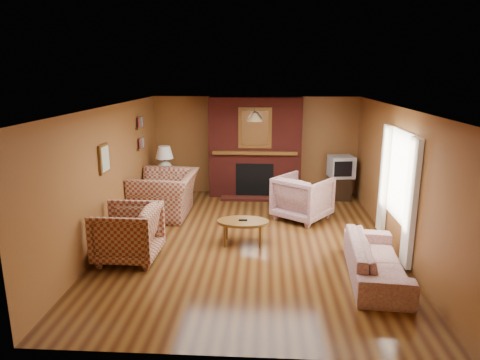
# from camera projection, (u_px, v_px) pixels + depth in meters

# --- Properties ---
(floor) EXTENTS (6.50, 6.50, 0.00)m
(floor) POSITION_uv_depth(u_px,v_px,m) (250.00, 241.00, 7.73)
(floor) COLOR #40200D
(floor) RESTS_ON ground
(ceiling) EXTENTS (6.50, 6.50, 0.00)m
(ceiling) POSITION_uv_depth(u_px,v_px,m) (251.00, 107.00, 7.14)
(ceiling) COLOR white
(ceiling) RESTS_ON wall_back
(wall_back) EXTENTS (6.50, 0.00, 6.50)m
(wall_back) POSITION_uv_depth(u_px,v_px,m) (255.00, 146.00, 10.58)
(wall_back) COLOR brown
(wall_back) RESTS_ON floor
(wall_front) EXTENTS (6.50, 0.00, 6.50)m
(wall_front) POSITION_uv_depth(u_px,v_px,m) (239.00, 253.00, 4.29)
(wall_front) COLOR brown
(wall_front) RESTS_ON floor
(wall_left) EXTENTS (0.00, 6.50, 6.50)m
(wall_left) POSITION_uv_depth(u_px,v_px,m) (110.00, 175.00, 7.58)
(wall_left) COLOR brown
(wall_left) RESTS_ON floor
(wall_right) EXTENTS (0.00, 6.50, 6.50)m
(wall_right) POSITION_uv_depth(u_px,v_px,m) (397.00, 179.00, 7.29)
(wall_right) COLOR brown
(wall_right) RESTS_ON floor
(fireplace) EXTENTS (2.20, 0.82, 2.40)m
(fireplace) POSITION_uv_depth(u_px,v_px,m) (255.00, 148.00, 10.33)
(fireplace) COLOR #581913
(fireplace) RESTS_ON floor
(window_right) EXTENTS (0.10, 1.85, 2.00)m
(window_right) POSITION_uv_depth(u_px,v_px,m) (397.00, 186.00, 7.12)
(window_right) COLOR beige
(window_right) RESTS_ON wall_right
(bookshelf) EXTENTS (0.09, 0.55, 0.71)m
(bookshelf) POSITION_uv_depth(u_px,v_px,m) (142.00, 134.00, 9.30)
(bookshelf) COLOR brown
(bookshelf) RESTS_ON wall_left
(botanical_print) EXTENTS (0.05, 0.40, 0.50)m
(botanical_print) POSITION_uv_depth(u_px,v_px,m) (104.00, 159.00, 7.20)
(botanical_print) COLOR brown
(botanical_print) RESTS_ON wall_left
(pendant_light) EXTENTS (0.36, 0.36, 0.48)m
(pendant_light) POSITION_uv_depth(u_px,v_px,m) (255.00, 117.00, 9.46)
(pendant_light) COLOR black
(pendant_light) RESTS_ON ceiling
(plaid_loveseat) EXTENTS (1.27, 1.45, 0.93)m
(plaid_loveseat) POSITION_uv_depth(u_px,v_px,m) (165.00, 194.00, 9.02)
(plaid_loveseat) COLOR maroon
(plaid_loveseat) RESTS_ON floor
(plaid_armchair) EXTENTS (1.00, 0.97, 0.90)m
(plaid_armchair) POSITION_uv_depth(u_px,v_px,m) (128.00, 233.00, 6.87)
(plaid_armchair) COLOR maroon
(plaid_armchair) RESTS_ON floor
(floral_sofa) EXTENTS (0.91, 1.99, 0.56)m
(floral_sofa) POSITION_uv_depth(u_px,v_px,m) (376.00, 260.00, 6.30)
(floral_sofa) COLOR beige
(floral_sofa) RESTS_ON floor
(floral_armchair) EXTENTS (1.38, 1.39, 0.91)m
(floral_armchair) POSITION_uv_depth(u_px,v_px,m) (303.00, 198.00, 8.80)
(floral_armchair) COLOR beige
(floral_armchair) RESTS_ON floor
(coffee_table) EXTENTS (0.92, 0.57, 0.45)m
(coffee_table) POSITION_uv_depth(u_px,v_px,m) (243.00, 223.00, 7.53)
(coffee_table) COLOR brown
(coffee_table) RESTS_ON floor
(side_table) EXTENTS (0.51, 0.51, 0.62)m
(side_table) POSITION_uv_depth(u_px,v_px,m) (166.00, 187.00, 10.14)
(side_table) COLOR brown
(side_table) RESTS_ON floor
(table_lamp) EXTENTS (0.41, 0.41, 0.68)m
(table_lamp) POSITION_uv_depth(u_px,v_px,m) (165.00, 159.00, 9.97)
(table_lamp) COLOR silver
(table_lamp) RESTS_ON side_table
(tv_stand) EXTENTS (0.53, 0.48, 0.54)m
(tv_stand) POSITION_uv_depth(u_px,v_px,m) (340.00, 188.00, 10.25)
(tv_stand) COLOR black
(tv_stand) RESTS_ON floor
(crt_tv) EXTENTS (0.62, 0.62, 0.50)m
(crt_tv) POSITION_uv_depth(u_px,v_px,m) (341.00, 167.00, 10.12)
(crt_tv) COLOR #B0B3B8
(crt_tv) RESTS_ON tv_stand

